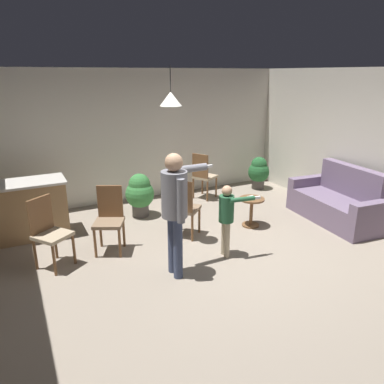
{
  "coord_description": "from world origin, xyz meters",
  "views": [
    {
      "loc": [
        -2.55,
        -4.09,
        2.6
      ],
      "look_at": [
        -0.35,
        0.27,
        1.0
      ],
      "focal_mm": 34.02,
      "sensor_mm": 36.0,
      "label": 1
    }
  ],
  "objects_px": {
    "person_adult": "(175,202)",
    "dining_chair_spare": "(203,174)",
    "person_child": "(227,213)",
    "dining_chair_centre_back": "(48,230)",
    "couch_floral": "(338,203)",
    "potted_plant_by_wall": "(140,193)",
    "side_table_by_couch": "(251,209)",
    "potted_plant_corner": "(259,171)",
    "kitchen_counter": "(27,209)",
    "dining_chair_near_wall": "(184,206)",
    "dining_chair_by_counter": "(109,217)",
    "spare_remote_on_table": "(250,197)"
  },
  "relations": [
    {
      "from": "person_child",
      "to": "dining_chair_centre_back",
      "type": "distance_m",
      "value": 2.51
    },
    {
      "from": "dining_chair_centre_back",
      "to": "dining_chair_spare",
      "type": "height_order",
      "value": "same"
    },
    {
      "from": "dining_chair_spare",
      "to": "potted_plant_corner",
      "type": "bearing_deg",
      "value": 63.87
    },
    {
      "from": "dining_chair_centre_back",
      "to": "potted_plant_by_wall",
      "type": "xyz_separation_m",
      "value": [
        1.74,
        1.24,
        -0.09
      ]
    },
    {
      "from": "kitchen_counter",
      "to": "dining_chair_by_counter",
      "type": "bearing_deg",
      "value": -45.08
    },
    {
      "from": "kitchen_counter",
      "to": "dining_chair_spare",
      "type": "relative_size",
      "value": 1.26
    },
    {
      "from": "side_table_by_couch",
      "to": "dining_chair_by_counter",
      "type": "height_order",
      "value": "dining_chair_by_counter"
    },
    {
      "from": "kitchen_counter",
      "to": "dining_chair_near_wall",
      "type": "relative_size",
      "value": 1.26
    },
    {
      "from": "potted_plant_by_wall",
      "to": "spare_remote_on_table",
      "type": "distance_m",
      "value": 2.06
    },
    {
      "from": "couch_floral",
      "to": "dining_chair_centre_back",
      "type": "height_order",
      "value": "same"
    },
    {
      "from": "couch_floral",
      "to": "potted_plant_corner",
      "type": "bearing_deg",
      "value": 8.42
    },
    {
      "from": "dining_chair_spare",
      "to": "spare_remote_on_table",
      "type": "height_order",
      "value": "dining_chair_spare"
    },
    {
      "from": "couch_floral",
      "to": "potted_plant_by_wall",
      "type": "bearing_deg",
      "value": 65.2
    },
    {
      "from": "side_table_by_couch",
      "to": "person_adult",
      "type": "xyz_separation_m",
      "value": [
        -1.86,
        -0.89,
        0.71
      ]
    },
    {
      "from": "person_adult",
      "to": "person_child",
      "type": "distance_m",
      "value": 0.96
    },
    {
      "from": "person_adult",
      "to": "dining_chair_centre_back",
      "type": "xyz_separation_m",
      "value": [
        -1.47,
        1.01,
        -0.49
      ]
    },
    {
      "from": "person_adult",
      "to": "dining_chair_centre_back",
      "type": "relative_size",
      "value": 1.67
    },
    {
      "from": "kitchen_counter",
      "to": "spare_remote_on_table",
      "type": "bearing_deg",
      "value": -19.73
    },
    {
      "from": "person_adult",
      "to": "couch_floral",
      "type": "bearing_deg",
      "value": 96.15
    },
    {
      "from": "couch_floral",
      "to": "side_table_by_couch",
      "type": "height_order",
      "value": "couch_floral"
    },
    {
      "from": "dining_chair_near_wall",
      "to": "person_adult",
      "type": "bearing_deg",
      "value": -74.51
    },
    {
      "from": "side_table_by_couch",
      "to": "spare_remote_on_table",
      "type": "distance_m",
      "value": 0.21
    },
    {
      "from": "dining_chair_near_wall",
      "to": "potted_plant_by_wall",
      "type": "relative_size",
      "value": 1.21
    },
    {
      "from": "person_adult",
      "to": "dining_chair_spare",
      "type": "height_order",
      "value": "person_adult"
    },
    {
      "from": "person_child",
      "to": "potted_plant_by_wall",
      "type": "relative_size",
      "value": 1.32
    },
    {
      "from": "side_table_by_couch",
      "to": "person_child",
      "type": "bearing_deg",
      "value": -142.8
    },
    {
      "from": "potted_plant_corner",
      "to": "dining_chair_near_wall",
      "type": "bearing_deg",
      "value": -148.91
    },
    {
      "from": "person_child",
      "to": "couch_floral",
      "type": "bearing_deg",
      "value": 103.99
    },
    {
      "from": "dining_chair_by_counter",
      "to": "potted_plant_corner",
      "type": "height_order",
      "value": "dining_chair_by_counter"
    },
    {
      "from": "dining_chair_near_wall",
      "to": "dining_chair_centre_back",
      "type": "height_order",
      "value": "same"
    },
    {
      "from": "couch_floral",
      "to": "kitchen_counter",
      "type": "xyz_separation_m",
      "value": [
        -5.12,
        1.8,
        0.15
      ]
    },
    {
      "from": "spare_remote_on_table",
      "to": "dining_chair_centre_back",
      "type": "bearing_deg",
      "value": 178.57
    },
    {
      "from": "spare_remote_on_table",
      "to": "dining_chair_near_wall",
      "type": "bearing_deg",
      "value": 176.21
    },
    {
      "from": "dining_chair_near_wall",
      "to": "dining_chair_by_counter",
      "type": "bearing_deg",
      "value": -138.45
    },
    {
      "from": "dining_chair_spare",
      "to": "person_child",
      "type": "bearing_deg",
      "value": -49.42
    },
    {
      "from": "couch_floral",
      "to": "potted_plant_corner",
      "type": "relative_size",
      "value": 2.48
    },
    {
      "from": "dining_chair_centre_back",
      "to": "dining_chair_spare",
      "type": "bearing_deg",
      "value": 169.77
    },
    {
      "from": "side_table_by_couch",
      "to": "person_adult",
      "type": "bearing_deg",
      "value": -154.36
    },
    {
      "from": "person_child",
      "to": "person_adult",
      "type": "bearing_deg",
      "value": -72.2
    },
    {
      "from": "kitchen_counter",
      "to": "person_child",
      "type": "height_order",
      "value": "person_child"
    },
    {
      "from": "person_adult",
      "to": "potted_plant_by_wall",
      "type": "xyz_separation_m",
      "value": [
        0.27,
        2.25,
        -0.58
      ]
    },
    {
      "from": "person_child",
      "to": "potted_plant_by_wall",
      "type": "bearing_deg",
      "value": -155.52
    },
    {
      "from": "couch_floral",
      "to": "person_adult",
      "type": "bearing_deg",
      "value": 101.98
    },
    {
      "from": "potted_plant_corner",
      "to": "kitchen_counter",
      "type": "bearing_deg",
      "value": -174.71
    },
    {
      "from": "potted_plant_corner",
      "to": "dining_chair_by_counter",
      "type": "bearing_deg",
      "value": -158.49
    },
    {
      "from": "dining_chair_near_wall",
      "to": "dining_chair_centre_back",
      "type": "distance_m",
      "value": 2.07
    },
    {
      "from": "dining_chair_near_wall",
      "to": "person_child",
      "type": "bearing_deg",
      "value": -26.22
    },
    {
      "from": "dining_chair_by_counter",
      "to": "potted_plant_by_wall",
      "type": "relative_size",
      "value": 1.21
    },
    {
      "from": "person_child",
      "to": "dining_chair_centre_back",
      "type": "xyz_separation_m",
      "value": [
        -2.35,
        0.87,
        -0.13
      ]
    },
    {
      "from": "person_adult",
      "to": "dining_chair_by_counter",
      "type": "height_order",
      "value": "person_adult"
    }
  ]
}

